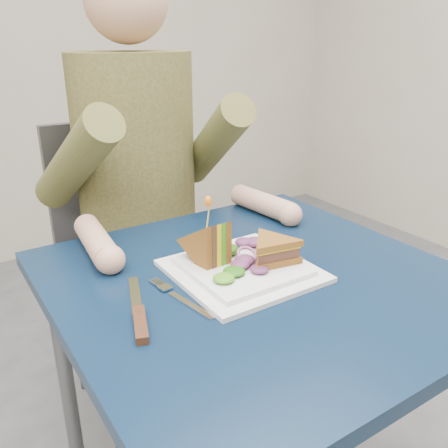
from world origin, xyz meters
TOP-DOWN VIEW (x-y plane):
  - table at (0.00, 0.00)m, footprint 0.75×0.75m
  - chair at (0.00, 0.66)m, footprint 0.42×0.40m
  - diner at (-0.00, 0.55)m, footprint 0.54×0.59m
  - plate at (-0.02, 0.03)m, footprint 0.26×0.26m
  - sandwich_flat at (0.04, 0.00)m, footprint 0.14×0.14m
  - sandwich_upright at (-0.07, 0.07)m, footprint 0.08×0.13m
  - fork at (-0.17, 0.00)m, footprint 0.04×0.18m
  - knife at (-0.26, -0.02)m, footprint 0.09×0.22m
  - toothpick at (-0.07, 0.07)m, footprint 0.01×0.01m
  - toothpick_frill at (-0.07, 0.07)m, footprint 0.01×0.01m
  - lettuce_spill at (-0.01, 0.04)m, footprint 0.15×0.13m
  - onion_ring at (-0.00, 0.03)m, footprint 0.04×0.04m

SIDE VIEW (x-z plane):
  - chair at x=0.00m, z-range 0.08..1.01m
  - table at x=0.00m, z-range 0.29..1.02m
  - fork at x=-0.17m, z-range 0.73..0.74m
  - knife at x=-0.26m, z-range 0.73..0.74m
  - plate at x=-0.02m, z-range 0.73..0.75m
  - lettuce_spill at x=-0.01m, z-range 0.75..0.77m
  - onion_ring at x=0.00m, z-range 0.75..0.78m
  - sandwich_flat at x=0.04m, z-range 0.75..0.80m
  - sandwich_upright at x=-0.07m, z-range 0.72..0.85m
  - toothpick at x=-0.07m, z-range 0.82..0.88m
  - toothpick_frill at x=-0.07m, z-range 0.87..0.89m
  - diner at x=0.00m, z-range 0.54..1.29m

